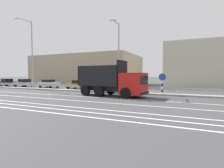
% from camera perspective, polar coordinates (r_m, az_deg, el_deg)
% --- Properties ---
extents(ground_plane, '(320.00, 320.00, 0.00)m').
position_cam_1_polar(ground_plane, '(20.44, -5.26, -3.27)').
color(ground_plane, '#424244').
extents(lane_strip_0, '(71.69, 0.16, 0.01)m').
position_cam_1_polar(lane_strip_0, '(16.96, -2.83, -4.53)').
color(lane_strip_0, silver).
rests_on(lane_strip_0, ground_plane).
extents(lane_strip_1, '(71.69, 0.16, 0.01)m').
position_cam_1_polar(lane_strip_1, '(14.72, -7.42, -5.71)').
color(lane_strip_1, silver).
rests_on(lane_strip_1, ground_plane).
extents(lane_strip_2, '(71.69, 0.16, 0.01)m').
position_cam_1_polar(lane_strip_2, '(12.64, -13.58, -7.22)').
color(lane_strip_2, silver).
rests_on(lane_strip_2, ground_plane).
extents(lane_strip_3, '(71.69, 0.16, 0.01)m').
position_cam_1_polar(lane_strip_3, '(11.85, -16.65, -7.94)').
color(lane_strip_3, silver).
rests_on(lane_strip_3, ground_plane).
extents(lane_strip_4, '(71.69, 0.16, 0.01)m').
position_cam_1_polar(lane_strip_4, '(11.13, -20.06, -8.70)').
color(lane_strip_4, silver).
rests_on(lane_strip_4, ground_plane).
extents(median_island, '(39.43, 1.10, 0.18)m').
position_cam_1_polar(median_island, '(22.12, -2.81, -2.54)').
color(median_island, gray).
rests_on(median_island, ground_plane).
extents(median_guardrail, '(71.69, 0.09, 0.78)m').
position_cam_1_polar(median_guardrail, '(23.31, -1.28, -1.07)').
color(median_guardrail, '#9EA0A5').
rests_on(median_guardrail, ground_plane).
extents(dump_truck, '(7.54, 3.16, 3.69)m').
position_cam_1_polar(dump_truck, '(18.03, 2.25, 0.02)').
color(dump_truck, red).
rests_on(dump_truck, ground_plane).
extents(median_road_sign, '(0.83, 0.16, 2.41)m').
position_cam_1_polar(median_road_sign, '(19.85, 16.10, 0.23)').
color(median_road_sign, white).
rests_on(median_road_sign, ground_plane).
extents(street_lamp_1, '(0.71, 2.55, 10.39)m').
position_cam_1_polar(street_lamp_1, '(29.73, -24.90, 9.49)').
color(street_lamp_1, '#ADADB2').
rests_on(street_lamp_1, ground_plane).
extents(street_lamp_2, '(0.71, 2.23, 8.36)m').
position_cam_1_polar(street_lamp_2, '(21.05, 2.04, 9.63)').
color(street_lamp_2, '#ADADB2').
rests_on(street_lamp_2, ground_plane).
extents(parked_car_1, '(4.01, 2.05, 1.47)m').
position_cam_1_polar(parked_car_1, '(40.99, -31.14, 0.49)').
color(parked_car_1, black).
rests_on(parked_car_1, ground_plane).
extents(parked_car_2, '(4.23, 1.86, 1.47)m').
position_cam_1_polar(parked_car_2, '(36.35, -26.76, 0.32)').
color(parked_car_2, '#A3A3A8').
rests_on(parked_car_2, ground_plane).
extents(parked_car_3, '(3.92, 2.00, 1.41)m').
position_cam_1_polar(parked_car_3, '(31.82, -19.96, 0.11)').
color(parked_car_3, silver).
rests_on(parked_car_3, ground_plane).
extents(parked_car_4, '(4.36, 2.10, 1.40)m').
position_cam_1_polar(parked_car_4, '(27.80, -10.69, -0.17)').
color(parked_car_4, '#B27A14').
rests_on(parked_car_4, ground_plane).
extents(parked_car_5, '(4.09, 1.87, 1.50)m').
position_cam_1_polar(parked_car_5, '(25.28, -0.08, -0.35)').
color(parked_car_5, navy).
rests_on(parked_car_5, ground_plane).
extents(background_building_0, '(23.90, 14.47, 6.70)m').
position_cam_1_polar(background_building_0, '(43.51, -8.00, 4.45)').
color(background_building_0, tan).
rests_on(background_building_0, ground_plane).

